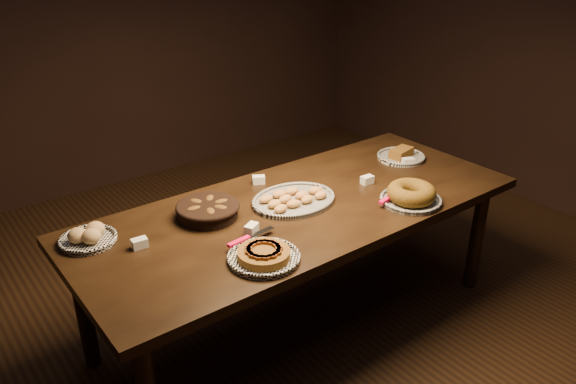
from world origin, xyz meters
TOP-DOWN VIEW (x-y plane):
  - ground at (0.00, 0.00)m, footprint 5.00×5.00m
  - buffet_table at (0.00, 0.00)m, footprint 2.40×1.00m
  - apple_tart_plate at (-0.46, -0.32)m, footprint 0.34×0.36m
  - madeleine_platter at (-0.01, 0.05)m, footprint 0.47×0.38m
  - bundt_cake_plate at (0.48, -0.33)m, footprint 0.35×0.34m
  - croissant_basket at (-0.45, 0.18)m, footprint 0.32×0.32m
  - bread_roll_plate at (-1.02, 0.30)m, footprint 0.26×0.26m
  - loaf_plate at (0.90, 0.12)m, footprint 0.30×0.30m
  - tent_cards at (0.02, 0.08)m, footprint 1.78×0.52m

SIDE VIEW (x-z plane):
  - ground at x=0.00m, z-range 0.00..0.00m
  - buffet_table at x=0.00m, z-range 0.30..1.05m
  - madeleine_platter at x=-0.01m, z-range 0.74..0.79m
  - loaf_plate at x=0.90m, z-range 0.74..0.80m
  - tent_cards at x=0.02m, z-range 0.75..0.79m
  - apple_tart_plate at x=-0.46m, z-range 0.74..0.80m
  - bread_roll_plate at x=-1.02m, z-range 0.74..0.82m
  - bundt_cake_plate at x=0.48m, z-range 0.74..0.84m
  - croissant_basket at x=-0.45m, z-range 0.76..0.84m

